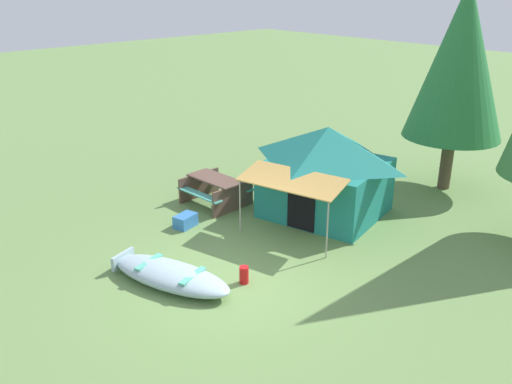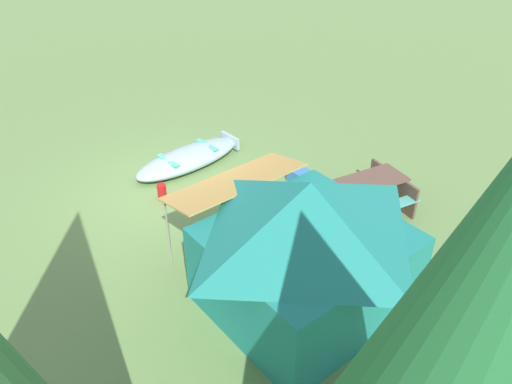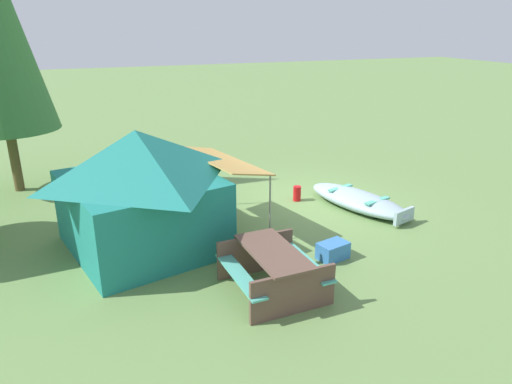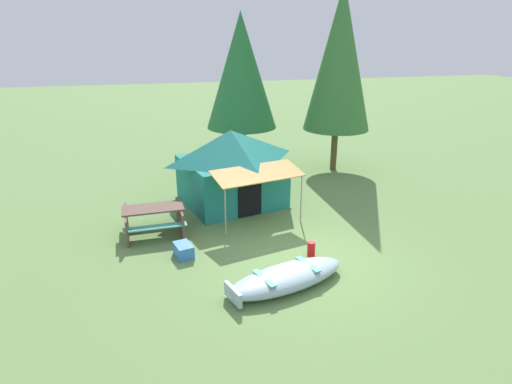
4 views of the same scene
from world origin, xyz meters
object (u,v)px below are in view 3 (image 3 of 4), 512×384
canvas_cabin_tent (140,188)px  beached_rowboat (358,200)px  fuel_can (297,193)px  picnic_table (273,266)px  cooler_box (333,251)px

canvas_cabin_tent → beached_rowboat: bearing=-88.0°
canvas_cabin_tent → fuel_can: bearing=-73.3°
fuel_can → picnic_table: bearing=148.4°
beached_rowboat → picnic_table: (-2.67, 3.40, 0.26)m
canvas_cabin_tent → picnic_table: size_ratio=2.54×
fuel_can → canvas_cabin_tent: bearing=106.7°
canvas_cabin_tent → fuel_can: canvas_cabin_tent is taller
canvas_cabin_tent → cooler_box: canvas_cabin_tent is taller
cooler_box → beached_rowboat: bearing=-42.9°
picnic_table → canvas_cabin_tent: bearing=34.4°
beached_rowboat → fuel_can: beached_rowboat is taller
canvas_cabin_tent → fuel_can: size_ratio=11.38×
canvas_cabin_tent → cooler_box: 3.87m
canvas_cabin_tent → picnic_table: 3.12m
canvas_cabin_tent → picnic_table: canvas_cabin_tent is taller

